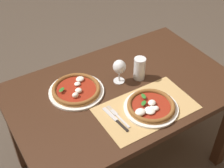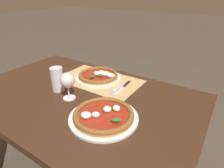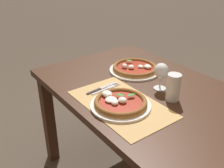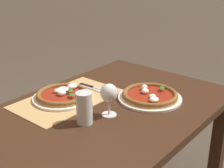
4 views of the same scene
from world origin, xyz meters
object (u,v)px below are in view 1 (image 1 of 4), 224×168
(wine_glass, at_px, (119,68))
(pizza_far, at_px, (76,90))
(pizza_near, at_px, (151,106))
(pint_glass, at_px, (139,69))
(fork, at_px, (118,116))
(knife, at_px, (115,119))

(wine_glass, bearing_deg, pizza_far, 170.17)
(pizza_near, height_order, pint_glass, pint_glass)
(wine_glass, xyz_separation_m, pint_glass, (0.12, -0.04, -0.04))
(wine_glass, bearing_deg, pint_glass, -16.04)
(pizza_far, height_order, pint_glass, pint_glass)
(wine_glass, height_order, fork, wine_glass)
(pizza_near, distance_m, wine_glass, 0.31)
(pint_glass, height_order, knife, pint_glass)
(pizza_near, height_order, wine_glass, wine_glass)
(fork, distance_m, knife, 0.03)
(pizza_near, xyz_separation_m, pint_glass, (0.11, 0.26, 0.05))
(pizza_near, relative_size, fork, 1.52)
(knife, bearing_deg, pizza_near, -9.63)
(fork, bearing_deg, pizza_near, -14.08)
(wine_glass, distance_m, pint_glass, 0.13)
(pizza_near, xyz_separation_m, wine_glass, (-0.02, 0.30, 0.08))
(wine_glass, bearing_deg, pizza_near, -86.79)
(pint_glass, distance_m, knife, 0.40)
(pizza_far, bearing_deg, knife, -76.20)
(fork, bearing_deg, wine_glass, 56.06)
(knife, bearing_deg, pizza_far, 103.80)
(pint_glass, height_order, fork, pint_glass)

